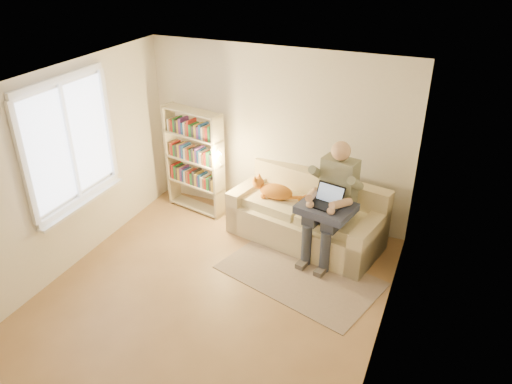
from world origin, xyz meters
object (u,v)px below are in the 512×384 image
at_px(cat, 272,190).
at_px(laptop, 332,202).
at_px(sofa, 307,218).
at_px(person, 333,196).
at_px(bookshelf, 194,156).

height_order(cat, laptop, laptop).
distance_m(sofa, laptop, 0.84).
height_order(person, cat, person).
height_order(person, bookshelf, bookshelf).
bearing_deg(sofa, laptop, -31.77).
xyz_separation_m(sofa, bookshelf, (-1.87, 0.14, 0.59)).
relative_size(sofa, cat, 3.03).
height_order(person, laptop, person).
relative_size(person, cat, 2.15).
xyz_separation_m(cat, bookshelf, (-1.34, 0.17, 0.23)).
bearing_deg(person, bookshelf, -177.75).
distance_m(cat, bookshelf, 1.37).
bearing_deg(laptop, sofa, 148.23).
bearing_deg(cat, person, -1.41).
xyz_separation_m(laptop, bookshelf, (-2.31, 0.56, 0.01)).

